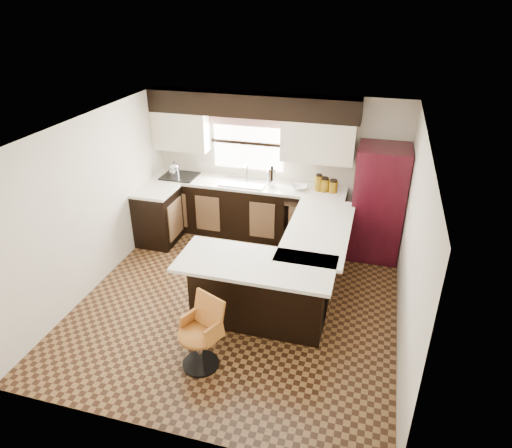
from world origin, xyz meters
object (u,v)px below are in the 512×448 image
(peninsula_long, at_px, (313,259))
(bar_chair, at_px, (199,335))
(refrigerator, at_px, (378,203))
(peninsula_return, at_px, (259,292))

(peninsula_long, relative_size, bar_chair, 2.27)
(refrigerator, relative_size, bar_chair, 2.08)
(peninsula_long, bearing_deg, bar_chair, -116.85)
(peninsula_return, bearing_deg, peninsula_long, 61.70)
(peninsula_long, height_order, peninsula_return, same)
(peninsula_return, xyz_separation_m, bar_chair, (-0.44, -0.92, -0.02))
(peninsula_return, height_order, bar_chair, peninsula_return)
(refrigerator, height_order, bar_chair, refrigerator)
(refrigerator, bearing_deg, bar_chair, -119.75)
(peninsula_long, relative_size, peninsula_return, 1.18)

